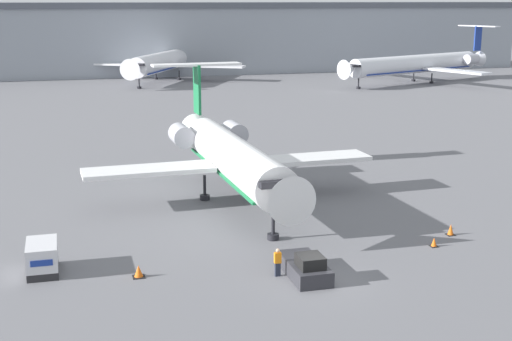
{
  "coord_description": "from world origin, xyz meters",
  "views": [
    {
      "loc": [
        -13.3,
        -35.99,
        15.73
      ],
      "look_at": [
        0.0,
        12.4,
        3.64
      ],
      "focal_mm": 50.0,
      "sensor_mm": 36.0,
      "label": 1
    }
  ],
  "objects_px": {
    "traffic_cone_mid": "(451,230)",
    "airplane_parked_far_right": "(165,61)",
    "traffic_cone_left": "(139,271)",
    "airplane_parked_far_left": "(419,64)",
    "pushback_tug": "(305,267)",
    "traffic_cone_right": "(434,242)",
    "worker_near_tug": "(278,262)",
    "airplane_main": "(232,156)",
    "luggage_cart": "(42,258)"
  },
  "relations": [
    {
      "from": "airplane_parked_far_left",
      "to": "airplane_parked_far_right",
      "type": "distance_m",
      "value": 49.61
    },
    {
      "from": "luggage_cart",
      "to": "airplane_parked_far_left",
      "type": "distance_m",
      "value": 107.78
    },
    {
      "from": "traffic_cone_right",
      "to": "airplane_parked_far_right",
      "type": "bearing_deg",
      "value": 91.43
    },
    {
      "from": "airplane_parked_far_right",
      "to": "airplane_main",
      "type": "bearing_deg",
      "value": -94.91
    },
    {
      "from": "traffic_cone_mid",
      "to": "airplane_parked_far_right",
      "type": "distance_m",
      "value": 100.88
    },
    {
      "from": "pushback_tug",
      "to": "luggage_cart",
      "type": "height_order",
      "value": "luggage_cart"
    },
    {
      "from": "pushback_tug",
      "to": "worker_near_tug",
      "type": "bearing_deg",
      "value": 162.49
    },
    {
      "from": "traffic_cone_left",
      "to": "airplane_parked_far_left",
      "type": "height_order",
      "value": "airplane_parked_far_left"
    },
    {
      "from": "pushback_tug",
      "to": "worker_near_tug",
      "type": "distance_m",
      "value": 1.62
    },
    {
      "from": "airplane_main",
      "to": "pushback_tug",
      "type": "xyz_separation_m",
      "value": [
        0.31,
        -16.94,
        -3.08
      ]
    },
    {
      "from": "traffic_cone_mid",
      "to": "airplane_parked_far_right",
      "type": "xyz_separation_m",
      "value": [
        -4.82,
        100.71,
        3.4
      ]
    },
    {
      "from": "airplane_parked_far_left",
      "to": "pushback_tug",
      "type": "bearing_deg",
      "value": -121.47
    },
    {
      "from": "traffic_cone_mid",
      "to": "pushback_tug",
      "type": "bearing_deg",
      "value": -159.84
    },
    {
      "from": "airplane_main",
      "to": "luggage_cart",
      "type": "height_order",
      "value": "airplane_main"
    },
    {
      "from": "airplane_main",
      "to": "traffic_cone_right",
      "type": "bearing_deg",
      "value": -54.68
    },
    {
      "from": "airplane_main",
      "to": "airplane_parked_far_right",
      "type": "relative_size",
      "value": 0.78
    },
    {
      "from": "traffic_cone_right",
      "to": "worker_near_tug",
      "type": "bearing_deg",
      "value": -169.27
    },
    {
      "from": "worker_near_tug",
      "to": "traffic_cone_left",
      "type": "distance_m",
      "value": 8.11
    },
    {
      "from": "airplane_main",
      "to": "traffic_cone_right",
      "type": "relative_size",
      "value": 44.75
    },
    {
      "from": "traffic_cone_right",
      "to": "traffic_cone_mid",
      "type": "bearing_deg",
      "value": 38.58
    },
    {
      "from": "traffic_cone_left",
      "to": "traffic_cone_mid",
      "type": "distance_m",
      "value": 21.55
    },
    {
      "from": "airplane_main",
      "to": "luggage_cart",
      "type": "bearing_deg",
      "value": -139.68
    },
    {
      "from": "traffic_cone_right",
      "to": "traffic_cone_mid",
      "type": "relative_size",
      "value": 0.77
    },
    {
      "from": "traffic_cone_mid",
      "to": "airplane_main",
      "type": "bearing_deg",
      "value": 134.78
    },
    {
      "from": "airplane_parked_far_left",
      "to": "airplane_parked_far_right",
      "type": "xyz_separation_m",
      "value": [
        -46.5,
        17.29,
        0.11
      ]
    },
    {
      "from": "luggage_cart",
      "to": "airplane_parked_far_right",
      "type": "bearing_deg",
      "value": 77.64
    },
    {
      "from": "airplane_main",
      "to": "airplane_parked_far_right",
      "type": "distance_m",
      "value": 88.53
    },
    {
      "from": "traffic_cone_mid",
      "to": "airplane_parked_far_left",
      "type": "height_order",
      "value": "airplane_parked_far_left"
    },
    {
      "from": "airplane_main",
      "to": "worker_near_tug",
      "type": "relative_size",
      "value": 15.85
    },
    {
      "from": "airplane_main",
      "to": "traffic_cone_right",
      "type": "height_order",
      "value": "airplane_main"
    },
    {
      "from": "airplane_main",
      "to": "luggage_cart",
      "type": "xyz_separation_m",
      "value": [
        -14.43,
        -12.24,
        -2.74
      ]
    },
    {
      "from": "traffic_cone_mid",
      "to": "airplane_parked_far_left",
      "type": "xyz_separation_m",
      "value": [
        41.68,
        83.42,
        3.29
      ]
    },
    {
      "from": "luggage_cart",
      "to": "worker_near_tug",
      "type": "distance_m",
      "value": 13.87
    },
    {
      "from": "worker_near_tug",
      "to": "traffic_cone_mid",
      "type": "bearing_deg",
      "value": 16.22
    },
    {
      "from": "luggage_cart",
      "to": "traffic_cone_mid",
      "type": "xyz_separation_m",
      "value": [
        26.83,
        -0.26,
        -0.55
      ]
    },
    {
      "from": "pushback_tug",
      "to": "traffic_cone_mid",
      "type": "height_order",
      "value": "pushback_tug"
    },
    {
      "from": "worker_near_tug",
      "to": "airplane_parked_far_right",
      "type": "height_order",
      "value": "airplane_parked_far_right"
    },
    {
      "from": "pushback_tug",
      "to": "traffic_cone_mid",
      "type": "xyz_separation_m",
      "value": [
        12.09,
        4.44,
        -0.21
      ]
    },
    {
      "from": "traffic_cone_right",
      "to": "airplane_parked_far_left",
      "type": "relative_size",
      "value": 0.02
    },
    {
      "from": "worker_near_tug",
      "to": "traffic_cone_left",
      "type": "xyz_separation_m",
      "value": [
        -7.84,
        1.98,
        -0.53
      ]
    },
    {
      "from": "airplane_parked_far_left",
      "to": "traffic_cone_mid",
      "type": "bearing_deg",
      "value": -116.55
    },
    {
      "from": "traffic_cone_mid",
      "to": "luggage_cart",
      "type": "bearing_deg",
      "value": 179.45
    },
    {
      "from": "worker_near_tug",
      "to": "traffic_cone_right",
      "type": "xyz_separation_m",
      "value": [
        11.35,
        2.15,
        -0.6
      ]
    },
    {
      "from": "luggage_cart",
      "to": "traffic_cone_right",
      "type": "height_order",
      "value": "luggage_cart"
    },
    {
      "from": "pushback_tug",
      "to": "traffic_cone_left",
      "type": "bearing_deg",
      "value": 165.28
    },
    {
      "from": "luggage_cart",
      "to": "airplane_parked_far_left",
      "type": "relative_size",
      "value": 0.08
    },
    {
      "from": "traffic_cone_mid",
      "to": "traffic_cone_left",
      "type": "bearing_deg",
      "value": -174.73
    },
    {
      "from": "luggage_cart",
      "to": "traffic_cone_right",
      "type": "relative_size",
      "value": 5.25
    },
    {
      "from": "luggage_cart",
      "to": "worker_near_tug",
      "type": "bearing_deg",
      "value": -17.69
    },
    {
      "from": "airplane_parked_far_left",
      "to": "airplane_parked_far_right",
      "type": "bearing_deg",
      "value": 159.61
    }
  ]
}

